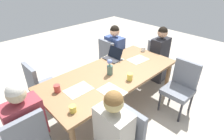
{
  "coord_description": "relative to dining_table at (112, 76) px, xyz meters",
  "views": [
    {
      "loc": [
        1.67,
        1.73,
        2.18
      ],
      "look_at": [
        0.0,
        0.0,
        0.79
      ],
      "focal_mm": 28.2,
      "sensor_mm": 36.0,
      "label": 1
    }
  ],
  "objects": [
    {
      "name": "chair_far_right_mid",
      "position": [
        -0.82,
        0.8,
        -0.17
      ],
      "size": [
        0.44,
        0.44,
        0.9
      ],
      "color": "slate",
      "rests_on": "ground_plane"
    },
    {
      "name": "placemat_far_left_mid",
      "position": [
        0.34,
        0.35,
        0.07
      ],
      "size": [
        0.27,
        0.37,
        0.0
      ],
      "primitive_type": "cube",
      "rotation": [
        0.0,
        0.0,
        -1.54
      ],
      "color": "beige",
      "rests_on": "dining_table"
    },
    {
      "name": "coffee_mug_centre_right",
      "position": [
        -0.04,
        0.33,
        0.12
      ],
      "size": [
        0.08,
        0.08,
        0.11
      ],
      "primitive_type": "cylinder",
      "color": "#DBC64C",
      "rests_on": "dining_table"
    },
    {
      "name": "coffee_mug_centre_left",
      "position": [
        0.87,
        -0.15,
        0.12
      ],
      "size": [
        0.09,
        0.09,
        0.11
      ],
      "primitive_type": "cylinder",
      "color": "#AD3D38",
      "rests_on": "dining_table"
    },
    {
      "name": "chair_head_left_right_near",
      "position": [
        -1.48,
        -0.09,
        -0.17
      ],
      "size": [
        0.44,
        0.44,
        0.9
      ],
      "color": "slate",
      "rests_on": "ground_plane"
    },
    {
      "name": "person_near_left_near",
      "position": [
        -0.8,
        -0.74,
        -0.14
      ],
      "size": [
        0.36,
        0.4,
        1.19
      ],
      "color": "#2D2D33",
      "rests_on": "ground_plane"
    },
    {
      "name": "chair_near_right_far",
      "position": [
        0.86,
        -0.82,
        -0.17
      ],
      "size": [
        0.44,
        0.44,
        0.9
      ],
      "color": "slate",
      "rests_on": "ground_plane"
    },
    {
      "name": "dining_table",
      "position": [
        0.0,
        0.0,
        0.0
      ],
      "size": [
        2.27,
        1.02,
        0.74
      ],
      "color": "olive",
      "rests_on": "ground_plane"
    },
    {
      "name": "placemat_head_right_left_far",
      "position": [
        0.65,
        0.01,
        0.07
      ],
      "size": [
        0.36,
        0.26,
        0.0
      ],
      "primitive_type": "cube",
      "rotation": [
        0.0,
        0.0,
        3.15
      ],
      "color": "beige",
      "rests_on": "dining_table"
    },
    {
      "name": "person_head_left_right_near",
      "position": [
        -1.42,
        -0.01,
        -0.14
      ],
      "size": [
        0.4,
        0.36,
        1.19
      ],
      "color": "#2D2D33",
      "rests_on": "ground_plane"
    },
    {
      "name": "placemat_near_left_near",
      "position": [
        -0.36,
        -0.35,
        0.07
      ],
      "size": [
        0.28,
        0.37,
        0.0
      ],
      "primitive_type": "cube",
      "rotation": [
        0.0,
        0.0,
        1.62
      ],
      "color": "beige",
      "rests_on": "dining_table"
    },
    {
      "name": "person_far_left_mid",
      "position": [
        0.76,
        0.81,
        -0.14
      ],
      "size": [
        0.36,
        0.4,
        1.19
      ],
      "color": "#2D2D33",
      "rests_on": "ground_plane"
    },
    {
      "name": "placemat_head_left_right_near",
      "position": [
        -0.67,
        -0.01,
        0.07
      ],
      "size": [
        0.38,
        0.29,
        0.0
      ],
      "primitive_type": "cube",
      "rotation": [
        0.0,
        0.0,
        -0.07
      ],
      "color": "beige",
      "rests_on": "dining_table"
    },
    {
      "name": "laptop_near_left_near",
      "position": [
        -0.36,
        -0.34,
        0.11
      ],
      "size": [
        0.22,
        0.32,
        0.2
      ],
      "color": "#38383D",
      "rests_on": "dining_table"
    },
    {
      "name": "chair_near_left_near",
      "position": [
        -0.72,
        -0.8,
        -0.17
      ],
      "size": [
        0.44,
        0.44,
        0.9
      ],
      "color": "slate",
      "rests_on": "ground_plane"
    },
    {
      "name": "coffee_mug_near_left",
      "position": [
        0.94,
        0.32,
        0.11
      ],
      "size": [
        0.08,
        0.08,
        0.08
      ],
      "primitive_type": "cylinder",
      "color": "#DBC64C",
      "rests_on": "dining_table"
    },
    {
      "name": "ground_plane",
      "position": [
        0.0,
        0.0,
        -0.67
      ],
      "size": [
        10.0,
        10.0,
        0.0
      ],
      "primitive_type": "plane",
      "color": "#B2A899"
    },
    {
      "name": "chair_head_right_left_far",
      "position": [
        1.44,
        0.1,
        -0.17
      ],
      "size": [
        0.44,
        0.44,
        0.9
      ],
      "color": "slate",
      "rests_on": "ground_plane"
    },
    {
      "name": "person_head_right_left_far",
      "position": [
        1.38,
        0.02,
        -0.14
      ],
      "size": [
        0.4,
        0.36,
        1.19
      ],
      "color": "#2D2D33",
      "rests_on": "ground_plane"
    },
    {
      "name": "flower_vase",
      "position": [
        0.06,
        0.01,
        0.2
      ],
      "size": [
        0.09,
        0.09,
        0.26
      ],
      "color": "#4C6B60",
      "rests_on": "dining_table"
    },
    {
      "name": "coffee_mug_near_right",
      "position": [
        -1.05,
        -0.18,
        0.11
      ],
      "size": [
        0.08,
        0.08,
        0.09
      ],
      "primitive_type": "cylinder",
      "color": "white",
      "rests_on": "dining_table"
    }
  ]
}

